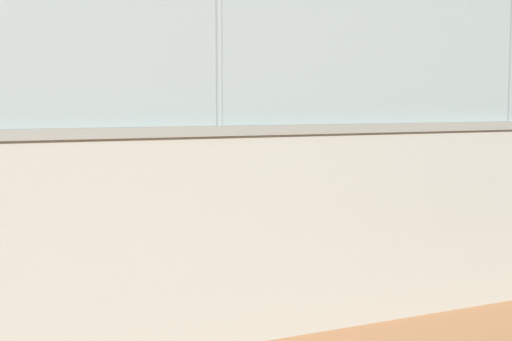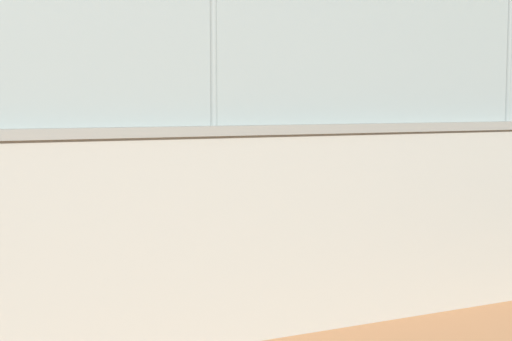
{
  "view_description": "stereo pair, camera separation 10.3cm",
  "coord_description": "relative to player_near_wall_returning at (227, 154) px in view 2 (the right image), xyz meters",
  "views": [
    {
      "loc": [
        5.17,
        16.74,
        2.02
      ],
      "look_at": [
        0.25,
        6.54,
        1.0
      ],
      "focal_mm": 52.84,
      "sensor_mm": 36.0,
      "label": 1
    },
    {
      "loc": [
        5.07,
        16.79,
        2.02
      ],
      "look_at": [
        0.25,
        6.54,
        1.0
      ],
      "focal_mm": 52.84,
      "sensor_mm": 36.0,
      "label": 2
    }
  ],
  "objects": [
    {
      "name": "sports_ball",
      "position": [
        0.39,
        2.32,
        -0.88
      ],
      "size": [
        0.19,
        0.19,
        0.19
      ],
      "primitive_type": "sphere",
      "color": "orange",
      "rests_on": "ground_plane"
    },
    {
      "name": "player_near_wall_returning",
      "position": [
        0.0,
        0.0,
        0.0
      ],
      "size": [
        0.98,
        0.85,
        1.65
      ],
      "color": "black",
      "rests_on": "ground_plane"
    },
    {
      "name": "player_crossing_court",
      "position": [
        2.58,
        -2.51,
        -0.13
      ],
      "size": [
        0.76,
        0.7,
        1.45
      ],
      "color": "black",
      "rests_on": "ground_plane"
    },
    {
      "name": "player_baseline_waiting",
      "position": [
        3.93,
        5.36,
        -0.02
      ],
      "size": [
        0.92,
        0.74,
        1.62
      ],
      "color": "black",
      "rests_on": "ground_plane"
    },
    {
      "name": "ground_plane",
      "position": [
        0.9,
        -2.72,
        -0.97
      ],
      "size": [
        260.0,
        260.0,
        0.0
      ],
      "primitive_type": "plane",
      "color": "#A36B42"
    }
  ]
}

